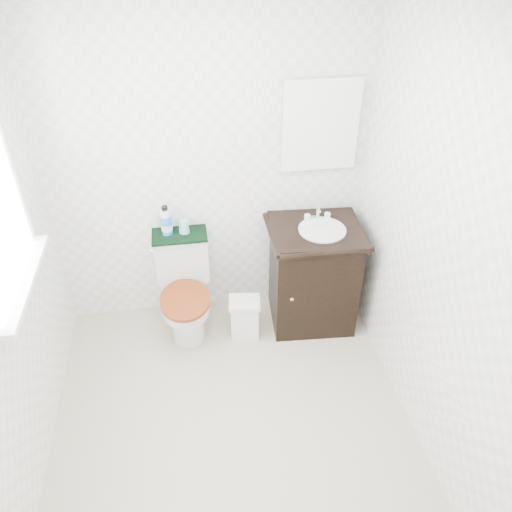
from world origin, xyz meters
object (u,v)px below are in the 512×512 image
object	(u,v)px
vanity	(313,273)
cup	(184,226)
mouthwash_bottle	(166,221)
trash_bin	(245,317)
toilet	(185,291)

from	to	relation	value
vanity	cup	xyz separation A→B (m)	(-0.91, 0.21, 0.37)
mouthwash_bottle	cup	xyz separation A→B (m)	(0.12, -0.00, -0.05)
mouthwash_bottle	cup	size ratio (longest dim) A/B	2.29
trash_bin	vanity	bearing A→B (deg)	11.12
mouthwash_bottle	trash_bin	bearing A→B (deg)	-32.05
mouthwash_bottle	vanity	bearing A→B (deg)	-11.52
vanity	cup	size ratio (longest dim) A/B	9.65
toilet	vanity	distance (m)	0.95
toilet	vanity	xyz separation A→B (m)	(0.94, -0.07, 0.11)
vanity	mouthwash_bottle	xyz separation A→B (m)	(-1.03, 0.21, 0.42)
toilet	trash_bin	xyz separation A→B (m)	(0.42, -0.17, -0.16)
toilet	cup	world-z (taller)	cup
cup	mouthwash_bottle	bearing A→B (deg)	178.22
vanity	trash_bin	world-z (taller)	vanity
toilet	cup	distance (m)	0.49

